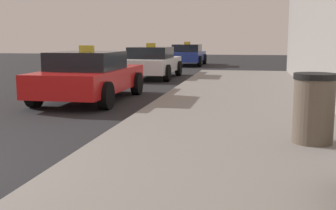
{
  "coord_description": "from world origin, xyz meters",
  "views": [
    {
      "loc": [
        4.18,
        -3.93,
        1.59
      ],
      "look_at": [
        3.07,
        1.87,
        0.67
      ],
      "focal_mm": 45.43,
      "sensor_mm": 36.0,
      "label": 1
    }
  ],
  "objects_px": {
    "car_white": "(152,62)",
    "car_blue": "(188,55)",
    "trash_bin": "(314,108)",
    "car_red": "(90,76)"
  },
  "relations": [
    {
      "from": "car_white",
      "to": "car_blue",
      "type": "bearing_deg",
      "value": 88.65
    },
    {
      "from": "trash_bin",
      "to": "car_white",
      "type": "distance_m",
      "value": 11.9
    },
    {
      "from": "trash_bin",
      "to": "car_red",
      "type": "relative_size",
      "value": 0.23
    },
    {
      "from": "trash_bin",
      "to": "car_blue",
      "type": "height_order",
      "value": "car_blue"
    },
    {
      "from": "car_red",
      "to": "car_blue",
      "type": "bearing_deg",
      "value": 88.72
    },
    {
      "from": "car_white",
      "to": "trash_bin",
      "type": "bearing_deg",
      "value": -66.18
    },
    {
      "from": "trash_bin",
      "to": "car_red",
      "type": "bearing_deg",
      "value": 138.92
    },
    {
      "from": "trash_bin",
      "to": "car_blue",
      "type": "bearing_deg",
      "value": 103.17
    },
    {
      "from": "car_red",
      "to": "car_white",
      "type": "distance_m",
      "value": 6.58
    },
    {
      "from": "car_red",
      "to": "car_blue",
      "type": "relative_size",
      "value": 0.97
    }
  ]
}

